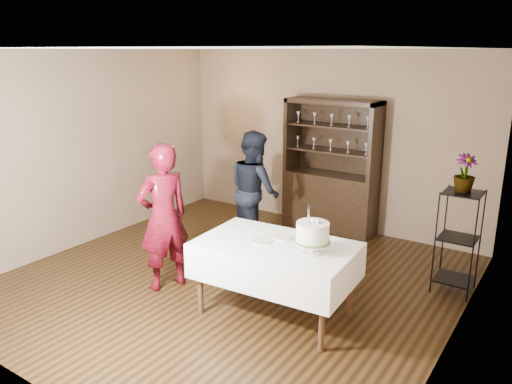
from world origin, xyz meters
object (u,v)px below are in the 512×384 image
Objects in this scene: cake at (313,234)px; cake_table at (276,261)px; plant_etagere at (458,238)px; man at (254,190)px; woman at (163,217)px; potted_plant at (465,173)px; china_hutch at (330,188)px.

cake_table is at bearing 178.37° from cake.
cake is at bearing -122.25° from plant_etagere.
cake reaches higher than cake_table.
man reaches higher than plant_etagere.
cake_table is (-1.43, -1.59, -0.04)m from plant_etagere.
plant_etagere is at bearing -144.20° from man.
woman is 3.37m from potted_plant.
china_hutch is 1.17× the size of woman.
cake reaches higher than plant_etagere.
china_hutch reaches higher than man.
cake is (1.07, -2.66, 0.33)m from china_hutch.
plant_etagere is 0.73× the size of cake_table.
china_hutch is at bearing 103.81° from cake_table.
cake_table is 1.43m from woman.
man is at bearing -167.53° from woman.
plant_etagere is 1.93m from cake.
plant_etagere is at bearing 140.39° from woman.
woman is (-0.75, -2.80, 0.19)m from china_hutch.
man is at bearing 138.67° from cake.
man is 2.20m from cake.
man is at bearing 130.51° from cake_table.
woman is (-2.83, -1.75, 0.20)m from plant_etagere.
woman is at bearing -148.22° from plant_etagere.
china_hutch is 2.91m from woman.
woman reaches higher than cake_table.
cake is (1.82, 0.15, 0.13)m from woman.
china_hutch reaches higher than cake.
cake_table is 3.37× the size of cake.
man is at bearing -176.63° from plant_etagere.
man is (-1.23, 1.43, 0.22)m from cake_table.
man is at bearing -176.37° from potted_plant.
cake_table is at bearing 115.18° from woman.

